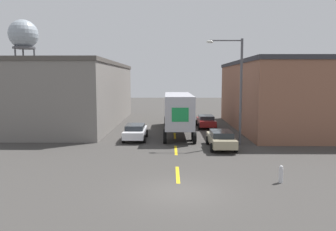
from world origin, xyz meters
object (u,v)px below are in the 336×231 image
street_lamp (237,84)px  fire_hydrant (281,174)px  parked_car_right_mid (221,139)px  parked_car_right_far (206,121)px  water_tower (23,36)px  semi_truck (178,110)px  parked_car_left_far (135,131)px

street_lamp → fire_hydrant: size_ratio=9.30×
parked_car_right_mid → parked_car_right_far: (0.00, 10.95, 0.00)m
water_tower → fire_hydrant: 52.73m
parked_car_right_mid → water_tower: bearing=132.4°
semi_truck → fire_hydrant: bearing=-73.1°
parked_car_right_mid → parked_car_right_far: 10.95m
semi_truck → parked_car_right_far: (3.24, 3.43, -1.57)m
parked_car_right_far → parked_car_left_far: bearing=-133.8°
fire_hydrant → parked_car_left_far: bearing=126.3°
parked_car_right_mid → parked_car_left_far: size_ratio=1.00×
semi_truck → parked_car_left_far: (-3.85, -3.95, -1.57)m
parked_car_right_far → parked_car_left_far: (-7.08, -7.38, 0.00)m
parked_car_left_far → water_tower: (-22.27, 28.56, 12.09)m
water_tower → semi_truck: bearing=-43.3°
parked_car_right_mid → fire_hydrant: size_ratio=5.07×
parked_car_right_far → street_lamp: 10.48m
street_lamp → fire_hydrant: bearing=-87.8°
parked_car_right_far → parked_car_left_far: 10.23m
parked_car_right_far → water_tower: water_tower is taller
parked_car_left_far → fire_hydrant: bearing=-53.7°
water_tower → fire_hydrant: (31.17, -40.69, -12.38)m
semi_truck → parked_car_left_far: bearing=-134.9°
parked_car_left_far → fire_hydrant: 15.05m
parked_car_right_mid → parked_car_left_far: same height
semi_truck → street_lamp: (4.67, -6.03, 2.68)m
parked_car_left_far → semi_truck: bearing=45.7°
water_tower → fire_hydrant: water_tower is taller
parked_car_right_far → water_tower: (-29.35, 21.18, 12.09)m
parked_car_right_mid → street_lamp: street_lamp is taller
parked_car_right_mid → fire_hydrant: (1.81, -8.57, -0.29)m
parked_car_left_far → street_lamp: bearing=-13.8°
semi_truck → street_lamp: bearing=-52.8°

